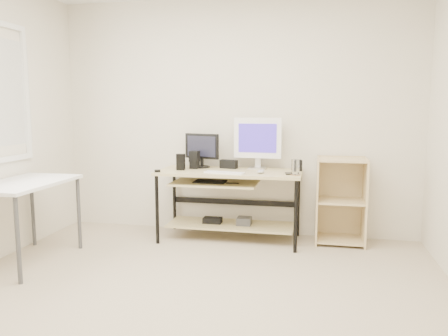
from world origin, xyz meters
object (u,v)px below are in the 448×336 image
Objects in this scene: desk at (227,190)px; audio_controller at (181,162)px; black_monitor at (202,148)px; shelf_unit at (340,200)px; side_table at (24,190)px; white_imac at (258,139)px.

desk is 8.57× the size of audio_controller.
shelf_unit is at bearing 18.06° from black_monitor.
white_imac is (1.95, 1.26, 0.40)m from side_table.
black_monitor is at bearing 179.83° from shelf_unit.
audio_controller is at bearing -158.47° from white_imac.
black_monitor is (-1.50, 0.00, 0.51)m from shelf_unit.
side_table is 1.54m from audio_controller.
white_imac reaches higher than black_monitor.
desk is at bearing 32.65° from side_table.
desk is 3.72× the size of black_monitor.
shelf_unit is 1.73m from audio_controller.
side_table is at bearing -144.37° from white_imac.
audio_controller reaches higher than shelf_unit.
shelf_unit is at bearing 5.26° from audio_controller.
desk is 2.72× the size of white_imac.
shelf_unit is at bearing 23.33° from side_table.
audio_controller reaches higher than side_table.
desk is 1.19m from shelf_unit.
desk and side_table have the same top height.
side_table is 5.71× the size of audio_controller.
white_imac is at bearing 34.36° from desk.
black_monitor reaches higher than desk.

